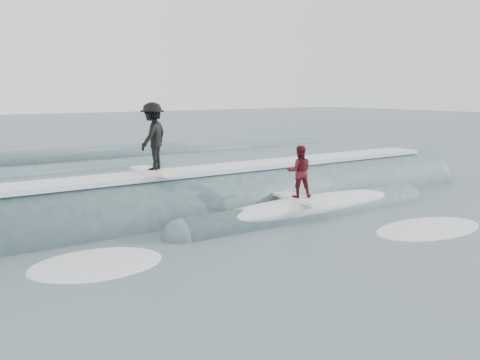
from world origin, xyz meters
TOP-DOWN VIEW (x-y plane):
  - ground at (0.00, 0.00)m, footprint 160.00×160.00m
  - breaking_wave at (0.18, 2.95)m, footprint 22.78×4.11m
  - surfer_black at (-2.36, 3.17)m, footprint 1.42×2.03m
  - surfer_red at (1.31, 0.97)m, footprint 0.95×2.04m
  - whitewater at (0.76, -1.23)m, footprint 12.98×7.87m
  - far_swells at (-0.04, 17.65)m, footprint 36.49×8.65m

SIDE VIEW (x-z plane):
  - ground at x=0.00m, z-range 0.00..0.00m
  - whitewater at x=0.76m, z-range -0.05..0.05m
  - far_swells at x=-0.04m, z-range -0.40..0.40m
  - breaking_wave at x=0.18m, z-range -1.30..1.37m
  - surfer_red at x=1.31m, z-range 0.46..2.10m
  - surfer_black at x=-2.36m, z-range 1.39..3.43m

